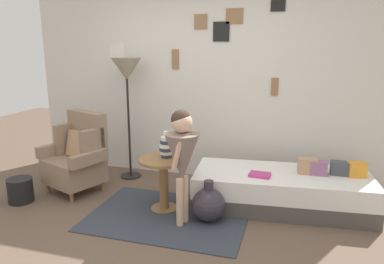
# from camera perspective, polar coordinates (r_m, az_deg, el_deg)

# --- Properties ---
(ground_plane) EXTENTS (12.00, 12.00, 0.00)m
(ground_plane) POSITION_cam_1_polar(r_m,az_deg,el_deg) (3.44, -7.20, -17.40)
(ground_plane) COLOR brown
(gallery_wall) EXTENTS (4.80, 0.12, 2.60)m
(gallery_wall) POSITION_cam_1_polar(r_m,az_deg,el_deg) (4.82, 1.65, 8.04)
(gallery_wall) COLOR silver
(gallery_wall) RESTS_ON ground
(rug) EXTENTS (1.65, 1.18, 0.01)m
(rug) POSITION_cam_1_polar(r_m,az_deg,el_deg) (3.93, -3.76, -13.05)
(rug) COLOR #333842
(rug) RESTS_ON ground
(armchair) EXTENTS (0.88, 0.77, 0.97)m
(armchair) POSITION_cam_1_polar(r_m,az_deg,el_deg) (4.67, -17.54, -3.61)
(armchair) COLOR olive
(armchair) RESTS_ON ground
(daybed) EXTENTS (1.96, 0.97, 0.40)m
(daybed) POSITION_cam_1_polar(r_m,az_deg,el_deg) (4.17, 13.89, -8.89)
(daybed) COLOR #4C4742
(daybed) RESTS_ON ground
(pillow_head) EXTENTS (0.20, 0.16, 0.16)m
(pillow_head) POSITION_cam_1_polar(r_m,az_deg,el_deg) (4.23, 24.59, -5.41)
(pillow_head) COLOR orange
(pillow_head) RESTS_ON daybed
(pillow_mid) EXTENTS (0.22, 0.12, 0.15)m
(pillow_mid) POSITION_cam_1_polar(r_m,az_deg,el_deg) (4.23, 22.50, -5.32)
(pillow_mid) COLOR #474C56
(pillow_mid) RESTS_ON daybed
(pillow_back) EXTENTS (0.18, 0.12, 0.15)m
(pillow_back) POSITION_cam_1_polar(r_m,az_deg,el_deg) (4.15, 19.33, -5.36)
(pillow_back) COLOR gray
(pillow_back) RESTS_ON daybed
(pillow_extra) EXTENTS (0.21, 0.14, 0.17)m
(pillow_extra) POSITION_cam_1_polar(r_m,az_deg,el_deg) (4.14, 17.79, -5.14)
(pillow_extra) COLOR tan
(pillow_extra) RESTS_ON daybed
(side_table) EXTENTS (0.53, 0.53, 0.59)m
(side_table) POSITION_cam_1_polar(r_m,az_deg,el_deg) (3.94, -4.48, -6.60)
(side_table) COLOR olive
(side_table) RESTS_ON ground
(vase_striped) EXTENTS (0.16, 0.16, 0.29)m
(vase_striped) POSITION_cam_1_polar(r_m,az_deg,el_deg) (3.89, -4.06, -2.30)
(vase_striped) COLOR #2D384C
(vase_striped) RESTS_ON side_table
(floor_lamp) EXTENTS (0.39, 0.39, 1.61)m
(floor_lamp) POSITION_cam_1_polar(r_m,az_deg,el_deg) (4.80, -10.27, 8.92)
(floor_lamp) COLOR black
(floor_lamp) RESTS_ON ground
(person_child) EXTENTS (0.34, 0.34, 1.17)m
(person_child) POSITION_cam_1_polar(r_m,az_deg,el_deg) (3.49, -1.59, -3.25)
(person_child) COLOR #D8AD8E
(person_child) RESTS_ON ground
(book_on_daybed) EXTENTS (0.23, 0.18, 0.03)m
(book_on_daybed) POSITION_cam_1_polar(r_m,az_deg,el_deg) (3.95, 10.65, -6.66)
(book_on_daybed) COLOR #BF3883
(book_on_daybed) RESTS_ON daybed
(demijohn_near) EXTENTS (0.35, 0.35, 0.43)m
(demijohn_near) POSITION_cam_1_polar(r_m,az_deg,el_deg) (3.77, 2.61, -11.32)
(demijohn_near) COLOR #332D38
(demijohn_near) RESTS_ON ground
(magazine_basket) EXTENTS (0.28, 0.28, 0.28)m
(magazine_basket) POSITION_cam_1_polar(r_m,az_deg,el_deg) (4.65, -25.47, -8.29)
(magazine_basket) COLOR black
(magazine_basket) RESTS_ON ground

